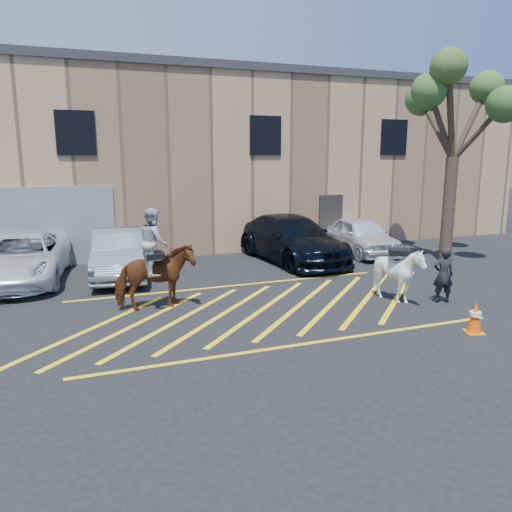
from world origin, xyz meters
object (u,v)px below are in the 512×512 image
object	(u,v)px
traffic_cone	(475,317)
tree	(457,101)
car_silver_sedan	(120,253)
handler	(443,275)
saddled_white	(399,274)
car_white_suv	(361,236)
mounted_bay	(155,269)
car_white_pickup	(22,259)
car_blue_suv	(292,239)

from	to	relation	value
traffic_cone	tree	size ratio (longest dim) A/B	0.10
car_silver_sedan	handler	xyz separation A→B (m)	(7.71, -6.05, -0.01)
saddled_white	car_white_suv	bearing A→B (deg)	65.81
mounted_bay	saddled_white	world-z (taller)	mounted_bay
tree	saddled_white	bearing A→B (deg)	-142.43
tree	mounted_bay	bearing A→B (deg)	-169.47
car_white_pickup	car_blue_suv	distance (m)	9.09
traffic_cone	car_white_pickup	bearing A→B (deg)	138.60
car_white_suv	tree	xyz separation A→B (m)	(2.12, -2.35, 4.97)
car_white_suv	traffic_cone	bearing A→B (deg)	-100.94
handler	traffic_cone	world-z (taller)	handler
car_silver_sedan	traffic_cone	xyz separation A→B (m)	(6.74, -8.19, -0.39)
car_white_suv	tree	size ratio (longest dim) A/B	0.58
car_blue_suv	traffic_cone	world-z (taller)	car_blue_suv
mounted_bay	car_white_suv	bearing A→B (deg)	26.31
car_blue_suv	saddled_white	distance (m)	5.84
mounted_bay	saddled_white	xyz separation A→B (m)	(6.15, -1.69, -0.27)
mounted_bay	tree	xyz separation A→B (m)	(10.99, 2.04, 4.65)
saddled_white	tree	world-z (taller)	tree
car_silver_sedan	car_white_pickup	bearing A→B (deg)	-178.80
car_white_suv	mounted_bay	world-z (taller)	mounted_bay
car_blue_suv	handler	size ratio (longest dim) A/B	3.82
car_blue_suv	saddled_white	xyz separation A→B (m)	(0.42, -5.83, -0.05)
car_silver_sedan	saddled_white	bearing A→B (deg)	-33.13
mounted_bay	traffic_cone	world-z (taller)	mounted_bay
car_white_pickup	tree	bearing A→B (deg)	-1.35
car_white_suv	handler	xyz separation A→B (m)	(-1.63, -6.51, 0.02)
car_white_suv	traffic_cone	xyz separation A→B (m)	(-2.60, -8.65, -0.36)
car_silver_sedan	tree	xyz separation A→B (m)	(11.46, -1.89, 4.93)
car_white_pickup	tree	distance (m)	15.34
car_blue_suv	tree	xyz separation A→B (m)	(5.27, -2.10, 4.87)
car_silver_sedan	car_white_suv	world-z (taller)	car_silver_sedan
car_silver_sedan	handler	distance (m)	9.80
car_blue_suv	handler	xyz separation A→B (m)	(1.52, -6.26, -0.08)
car_white_pickup	mounted_bay	xyz separation A→B (m)	(3.36, -4.23, 0.31)
car_white_pickup	tree	world-z (taller)	tree
saddled_white	car_blue_suv	bearing A→B (deg)	94.10
car_white_suv	handler	bearing A→B (deg)	-98.31
car_silver_sedan	car_blue_suv	world-z (taller)	car_blue_suv
car_blue_suv	car_white_suv	bearing A→B (deg)	-0.05
car_white_pickup	mounted_bay	distance (m)	5.41
car_white_suv	traffic_cone	world-z (taller)	car_white_suv
handler	mounted_bay	distance (m)	7.56
handler	car_silver_sedan	bearing A→B (deg)	-17.19
car_white_pickup	car_white_suv	size ratio (longest dim) A/B	1.25
car_white_pickup	handler	bearing A→B (deg)	-23.61
car_blue_suv	mounted_bay	distance (m)	7.07
car_blue_suv	car_white_suv	distance (m)	3.16
saddled_white	traffic_cone	size ratio (longest dim) A/B	2.51
car_silver_sedan	traffic_cone	size ratio (longest dim) A/B	6.30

